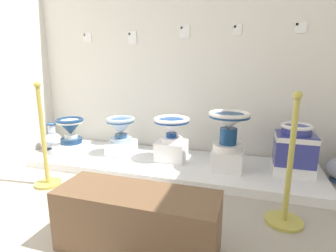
{
  "coord_description": "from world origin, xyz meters",
  "views": [
    {
      "loc": [
        2.8,
        -0.12,
        1.16
      ],
      "look_at": [
        1.95,
        2.59,
        0.49
      ],
      "focal_mm": 28.15,
      "sensor_mm": 36.0,
      "label": 1
    }
  ],
  "objects_px": {
    "info_placard_first": "(87,37)",
    "stanchion_post_near_left": "(45,155)",
    "plinth_block_central_ornate": "(72,148)",
    "museum_bench": "(137,221)",
    "antique_toilet_pale_glazed": "(172,125)",
    "antique_toilet_tall_cobalt": "(229,124)",
    "info_placard_fifth": "(301,27)",
    "plinth_block_rightmost": "(122,148)",
    "stanchion_post_near_right": "(287,189)",
    "info_placard_second": "(132,38)",
    "decorative_vase_corner": "(53,140)",
    "antique_toilet_broad_patterned": "(295,144)",
    "plinth_block_pale_glazed": "(171,150)",
    "info_placard_third": "(185,31)",
    "antique_toilet_rightmost": "(121,126)",
    "info_placard_fourth": "(237,30)",
    "plinth_block_tall_cobalt": "(227,160)",
    "antique_toilet_central_ornate": "(70,128)",
    "plinth_block_broad_patterned": "(292,168)"
  },
  "relations": [
    {
      "from": "stanchion_post_near_right",
      "to": "info_placard_third",
      "type": "bearing_deg",
      "value": 131.35
    },
    {
      "from": "plinth_block_central_ornate",
      "to": "museum_bench",
      "type": "distance_m",
      "value": 1.95
    },
    {
      "from": "antique_toilet_rightmost",
      "to": "info_placard_fourth",
      "type": "height_order",
      "value": "info_placard_fourth"
    },
    {
      "from": "plinth_block_rightmost",
      "to": "plinth_block_central_ornate",
      "type": "bearing_deg",
      "value": -167.89
    },
    {
      "from": "antique_toilet_tall_cobalt",
      "to": "info_placard_first",
      "type": "distance_m",
      "value": 2.22
    },
    {
      "from": "antique_toilet_pale_glazed",
      "to": "plinth_block_rightmost",
      "type": "bearing_deg",
      "value": 178.88
    },
    {
      "from": "info_placard_first",
      "to": "info_placard_third",
      "type": "relative_size",
      "value": 0.8
    },
    {
      "from": "plinth_block_tall_cobalt",
      "to": "antique_toilet_tall_cobalt",
      "type": "xyz_separation_m",
      "value": [
        0.0,
        -0.0,
        0.38
      ]
    },
    {
      "from": "antique_toilet_central_ornate",
      "to": "antique_toilet_broad_patterned",
      "type": "distance_m",
      "value": 2.54
    },
    {
      "from": "antique_toilet_rightmost",
      "to": "plinth_block_tall_cobalt",
      "type": "height_order",
      "value": "antique_toilet_rightmost"
    },
    {
      "from": "info_placard_first",
      "to": "info_placard_second",
      "type": "distance_m",
      "value": 0.66
    },
    {
      "from": "plinth_block_rightmost",
      "to": "museum_bench",
      "type": "height_order",
      "value": "museum_bench"
    },
    {
      "from": "info_placard_first",
      "to": "stanchion_post_near_left",
      "type": "distance_m",
      "value": 1.75
    },
    {
      "from": "plinth_block_rightmost",
      "to": "museum_bench",
      "type": "relative_size",
      "value": 0.33
    },
    {
      "from": "stanchion_post_near_right",
      "to": "info_placard_second",
      "type": "bearing_deg",
      "value": 144.95
    },
    {
      "from": "plinth_block_rightmost",
      "to": "antique_toilet_tall_cobalt",
      "type": "xyz_separation_m",
      "value": [
        1.28,
        -0.11,
        0.4
      ]
    },
    {
      "from": "info_placard_second",
      "to": "decorative_vase_corner",
      "type": "height_order",
      "value": "info_placard_second"
    },
    {
      "from": "plinth_block_pale_glazed",
      "to": "info_placard_third",
      "type": "bearing_deg",
      "value": 85.68
    },
    {
      "from": "antique_toilet_tall_cobalt",
      "to": "info_placard_fifth",
      "type": "height_order",
      "value": "info_placard_fifth"
    },
    {
      "from": "plinth_block_central_ornate",
      "to": "plinth_block_pale_glazed",
      "type": "xyz_separation_m",
      "value": [
        1.26,
        0.12,
        0.05
      ]
    },
    {
      "from": "stanchion_post_near_right",
      "to": "info_placard_fifth",
      "type": "bearing_deg",
      "value": 83.15
    },
    {
      "from": "plinth_block_rightmost",
      "to": "info_placard_fourth",
      "type": "height_order",
      "value": "info_placard_fourth"
    },
    {
      "from": "plinth_block_central_ornate",
      "to": "plinth_block_pale_glazed",
      "type": "bearing_deg",
      "value": 5.44
    },
    {
      "from": "info_placard_second",
      "to": "stanchion_post_near_left",
      "type": "height_order",
      "value": "info_placard_second"
    },
    {
      "from": "plinth_block_central_ornate",
      "to": "plinth_block_tall_cobalt",
      "type": "bearing_deg",
      "value": 0.62
    },
    {
      "from": "plinth_block_broad_patterned",
      "to": "info_placard_first",
      "type": "xyz_separation_m",
      "value": [
        -2.58,
        0.43,
        1.37
      ]
    },
    {
      "from": "antique_toilet_tall_cobalt",
      "to": "plinth_block_broad_patterned",
      "type": "distance_m",
      "value": 0.78
    },
    {
      "from": "info_placard_second",
      "to": "decorative_vase_corner",
      "type": "xyz_separation_m",
      "value": [
        -1.09,
        -0.33,
        -1.34
      ]
    },
    {
      "from": "antique_toilet_rightmost",
      "to": "antique_toilet_pale_glazed",
      "type": "xyz_separation_m",
      "value": [
        0.64,
        -0.01,
        0.06
      ]
    },
    {
      "from": "decorative_vase_corner",
      "to": "museum_bench",
      "type": "xyz_separation_m",
      "value": [
        1.93,
        -1.51,
        0.05
      ]
    },
    {
      "from": "decorative_vase_corner",
      "to": "stanchion_post_near_left",
      "type": "height_order",
      "value": "stanchion_post_near_left"
    },
    {
      "from": "info_placard_third",
      "to": "antique_toilet_central_ornate",
      "type": "bearing_deg",
      "value": -157.18
    },
    {
      "from": "antique_toilet_tall_cobalt",
      "to": "antique_toilet_broad_patterned",
      "type": "bearing_deg",
      "value": 8.12
    },
    {
      "from": "antique_toilet_tall_cobalt",
      "to": "decorative_vase_corner",
      "type": "xyz_separation_m",
      "value": [
        -2.37,
        0.19,
        -0.42
      ]
    },
    {
      "from": "plinth_block_rightmost",
      "to": "decorative_vase_corner",
      "type": "relative_size",
      "value": 0.88
    },
    {
      "from": "antique_toilet_pale_glazed",
      "to": "museum_bench",
      "type": "xyz_separation_m",
      "value": [
        0.2,
        -1.41,
        -0.29
      ]
    },
    {
      "from": "antique_toilet_tall_cobalt",
      "to": "info_placard_first",
      "type": "bearing_deg",
      "value": 164.87
    },
    {
      "from": "antique_toilet_rightmost",
      "to": "decorative_vase_corner",
      "type": "xyz_separation_m",
      "value": [
        -1.09,
        0.08,
        -0.28
      ]
    },
    {
      "from": "info_placard_third",
      "to": "antique_toilet_tall_cobalt",
      "type": "bearing_deg",
      "value": -40.96
    },
    {
      "from": "info_placard_first",
      "to": "info_placard_fourth",
      "type": "xyz_separation_m",
      "value": [
        1.94,
        -0.0,
        0.03
      ]
    },
    {
      "from": "antique_toilet_pale_glazed",
      "to": "antique_toilet_tall_cobalt",
      "type": "bearing_deg",
      "value": -8.9
    },
    {
      "from": "antique_toilet_rightmost",
      "to": "stanchion_post_near_left",
      "type": "height_order",
      "value": "stanchion_post_near_left"
    },
    {
      "from": "info_placard_first",
      "to": "antique_toilet_central_ornate",
      "type": "bearing_deg",
      "value": -85.76
    },
    {
      "from": "info_placard_second",
      "to": "stanchion_post_near_left",
      "type": "xyz_separation_m",
      "value": [
        -0.38,
        -1.25,
        -1.18
      ]
    },
    {
      "from": "info_placard_fifth",
      "to": "museum_bench",
      "type": "distance_m",
      "value": 2.52
    },
    {
      "from": "plinth_block_central_ornate",
      "to": "antique_toilet_broad_patterned",
      "type": "relative_size",
      "value": 0.82
    },
    {
      "from": "plinth_block_central_ornate",
      "to": "antique_toilet_broad_patterned",
      "type": "distance_m",
      "value": 2.56
    },
    {
      "from": "info_placard_second",
      "to": "info_placard_third",
      "type": "bearing_deg",
      "value": -0.0
    },
    {
      "from": "antique_toilet_rightmost",
      "to": "stanchion_post_near_left",
      "type": "relative_size",
      "value": 0.34
    },
    {
      "from": "plinth_block_tall_cobalt",
      "to": "antique_toilet_pale_glazed",
      "type": "bearing_deg",
      "value": 171.1
    }
  ]
}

